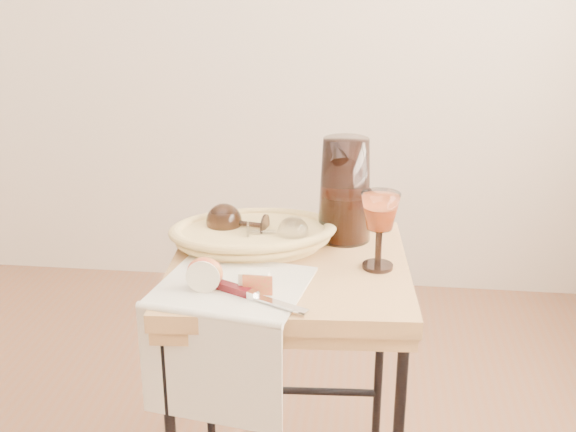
% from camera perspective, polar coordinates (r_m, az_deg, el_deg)
% --- Properties ---
extents(side_table, '(0.58, 0.58, 0.69)m').
position_cam_1_polar(side_table, '(1.78, 0.08, -13.95)').
color(side_table, brown).
rests_on(side_table, floor).
extents(tea_towel, '(0.34, 0.32, 0.01)m').
position_cam_1_polar(tea_towel, '(1.50, -4.53, -5.67)').
color(tea_towel, silver).
rests_on(tea_towel, side_table).
extents(bread_basket, '(0.40, 0.32, 0.06)m').
position_cam_1_polar(bread_basket, '(1.68, -2.82, -1.71)').
color(bread_basket, tan).
rests_on(bread_basket, side_table).
extents(goblet_lying_a, '(0.16, 0.11, 0.09)m').
position_cam_1_polar(goblet_lying_a, '(1.69, -3.80, -0.58)').
color(goblet_lying_a, '#362119').
rests_on(goblet_lying_a, bread_basket).
extents(goblet_lying_b, '(0.13, 0.09, 0.08)m').
position_cam_1_polar(goblet_lying_b, '(1.65, -1.15, -1.34)').
color(goblet_lying_b, white).
rests_on(goblet_lying_b, bread_basket).
extents(pitcher, '(0.25, 0.29, 0.29)m').
position_cam_1_polar(pitcher, '(1.71, 4.63, 2.16)').
color(pitcher, black).
rests_on(pitcher, side_table).
extents(wine_goblet, '(0.11, 0.11, 0.18)m').
position_cam_1_polar(wine_goblet, '(1.56, 7.41, -1.19)').
color(wine_goblet, white).
rests_on(wine_goblet, side_table).
extents(apple_half, '(0.08, 0.04, 0.07)m').
position_cam_1_polar(apple_half, '(1.47, -6.75, -4.60)').
color(apple_half, red).
rests_on(apple_half, tea_towel).
extents(apple_wedge, '(0.06, 0.04, 0.04)m').
position_cam_1_polar(apple_wedge, '(1.46, -2.73, -5.27)').
color(apple_wedge, beige).
rests_on(apple_wedge, tea_towel).
extents(table_knife, '(0.20, 0.12, 0.02)m').
position_cam_1_polar(table_knife, '(1.43, -2.60, -6.45)').
color(table_knife, silver).
rests_on(table_knife, tea_towel).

